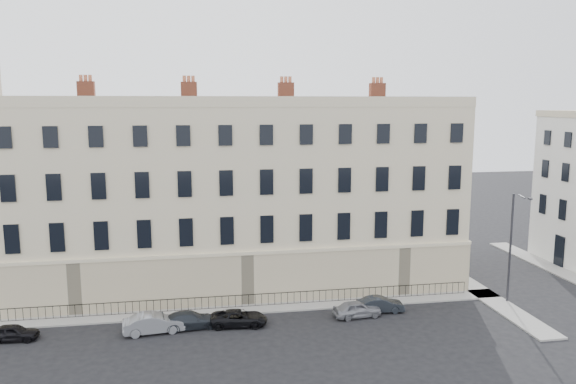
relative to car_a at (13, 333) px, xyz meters
name	(u,v)px	position (x,y,z in m)	size (l,w,h in m)	color
ground	(345,330)	(21.73, -2.14, -0.54)	(160.00, 160.00, 0.00)	black
terrace	(240,196)	(15.76, 9.83, 6.95)	(36.22, 12.22, 17.00)	beige
pavement_terrace	(195,312)	(11.73, 2.86, -0.48)	(48.00, 2.00, 0.12)	gray
pavement_east_return	(466,282)	(34.73, 5.86, -0.48)	(2.00, 24.00, 0.12)	gray
pavement_adjacent	(556,270)	(44.73, 7.86, -0.48)	(2.00, 20.00, 0.12)	gray
railings	(249,301)	(15.73, 3.26, 0.01)	(35.00, 0.04, 0.96)	black
car_a	(13,333)	(0.00, 0.00, 0.00)	(1.28, 3.19, 1.09)	black
car_b	(154,323)	(8.95, -0.28, 0.13)	(1.42, 4.07, 1.34)	gray
car_c	(190,320)	(11.36, 0.09, 0.04)	(1.64, 4.04, 1.17)	#20252B
car_d	(239,318)	(14.71, -0.05, 0.00)	(1.82, 3.94, 1.10)	black
car_e	(357,309)	(23.27, 0.06, 0.05)	(1.41, 3.52, 1.20)	gray
car_f	(380,304)	(25.27, 0.73, 0.02)	(1.20, 3.45, 1.14)	black
streetlamp	(512,243)	(35.66, 0.83, 4.20)	(0.69, 1.81, 8.56)	#2F2F35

